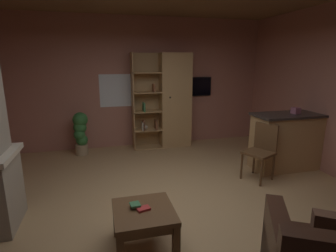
{
  "coord_description": "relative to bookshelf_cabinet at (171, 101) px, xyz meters",
  "views": [
    {
      "loc": [
        -0.89,
        -3.03,
        1.91
      ],
      "look_at": [
        0.0,
        0.4,
        1.05
      ],
      "focal_mm": 28.53,
      "sensor_mm": 36.0,
      "label": 1
    }
  ],
  "objects": [
    {
      "name": "bookshelf_cabinet",
      "position": [
        0.0,
        0.0,
        0.0
      ],
      "size": [
        1.3,
        0.41,
        2.09
      ],
      "color": "tan",
      "rests_on": "ground"
    },
    {
      "name": "table_book_0",
      "position": [
        -1.2,
        -3.33,
        -0.58
      ],
      "size": [
        0.15,
        0.11,
        0.02
      ],
      "primitive_type": "cube",
      "rotation": [
        0.0,
        0.0,
        0.23
      ],
      "color": "#B22D2D",
      "rests_on": "coffee_table"
    },
    {
      "name": "dining_chair",
      "position": [
        0.97,
        -2.11,
        -0.5
      ],
      "size": [
        0.56,
        0.56,
        0.92
      ],
      "color": "brown",
      "rests_on": "ground"
    },
    {
      "name": "wall_back",
      "position": [
        -0.68,
        0.27,
        0.4
      ],
      "size": [
        5.89,
        0.06,
        2.86
      ],
      "primitive_type": "cube",
      "color": "#AD7060",
      "rests_on": "ground"
    },
    {
      "name": "window_pane_back",
      "position": [
        -1.17,
        0.24,
        0.25
      ],
      "size": [
        0.77,
        0.01,
        0.71
      ],
      "primitive_type": "cube",
      "color": "white"
    },
    {
      "name": "wall_mounted_tv",
      "position": [
        0.64,
        0.21,
        0.3
      ],
      "size": [
        0.78,
        0.06,
        0.44
      ],
      "color": "black"
    },
    {
      "name": "coffee_table",
      "position": [
        -1.19,
        -3.33,
        -0.68
      ],
      "size": [
        0.61,
        0.63,
        0.44
      ],
      "color": "brown",
      "rests_on": "ground"
    },
    {
      "name": "potted_floor_plant",
      "position": [
        -1.98,
        -0.13,
        -0.54
      ],
      "size": [
        0.31,
        0.31,
        0.9
      ],
      "color": "#9E896B",
      "rests_on": "ground"
    },
    {
      "name": "kitchen_bar_counter",
      "position": [
        1.76,
        -1.82,
        -0.52
      ],
      "size": [
        1.44,
        0.61,
        1.01
      ],
      "color": "tan",
      "rests_on": "ground"
    },
    {
      "name": "table_book_1",
      "position": [
        -1.27,
        -3.27,
        -0.56
      ],
      "size": [
        0.11,
        0.12,
        0.02
      ],
      "primitive_type": "cube",
      "rotation": [
        0.0,
        0.0,
        0.13
      ],
      "color": "#387247",
      "rests_on": "coffee_table"
    },
    {
      "name": "tissue_box",
      "position": [
        1.78,
        -1.84,
        0.03
      ],
      "size": [
        0.13,
        0.13,
        0.11
      ],
      "primitive_type": "cube",
      "rotation": [
        0.0,
        0.0,
        0.11
      ],
      "color": "#995972",
      "rests_on": "kitchen_bar_counter"
    },
    {
      "name": "floor",
      "position": [
        -0.68,
        -2.72,
        -1.04
      ],
      "size": [
        5.77,
        5.93,
        0.02
      ],
      "primitive_type": "cube",
      "color": "tan",
      "rests_on": "ground"
    }
  ]
}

